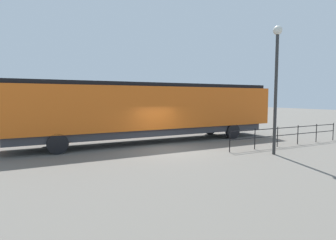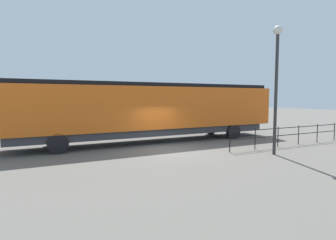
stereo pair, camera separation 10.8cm
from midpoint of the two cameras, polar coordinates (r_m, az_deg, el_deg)
name	(u,v)px [view 1 (the left image)]	position (r m, az deg, el deg)	size (l,w,h in m)	color
ground_plane	(168,150)	(15.61, -0.28, -6.33)	(120.00, 120.00, 0.00)	#666059
locomotive	(157,109)	(18.52, -2.52, 2.33)	(3.08, 18.53, 3.92)	orange
lamp_post	(276,70)	(15.36, 21.45, 9.59)	(0.46, 0.46, 6.63)	#2D2D2D
platform_fence	(288,133)	(18.61, 23.55, -2.48)	(0.05, 9.30, 1.22)	black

